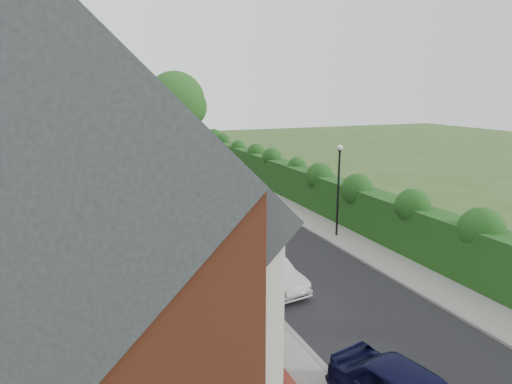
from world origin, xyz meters
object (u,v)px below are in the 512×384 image
Objects in this scene: horse at (236,208)px; car_silver_b at (221,232)px; lamppost at (339,179)px; car_red at (169,186)px; car_white at (206,219)px; car_green at (181,192)px; car_silver_a at (270,273)px; car_grey at (159,163)px; car_black at (149,155)px; car_beige at (164,172)px; horse_cart at (224,195)px.

car_silver_b is at bearing 65.20° from horse.
lamppost reaches higher than car_red.
lamppost is 1.33× the size of car_red.
car_green is at bearing 89.67° from car_white.
car_white is (-0.28, 8.47, 0.07)m from car_silver_a.
car_silver_a reaches higher than car_red.
lamppost is 1.16× the size of car_grey.
car_green is 19.79m from car_black.
car_green reaches higher than car_beige.
car_white is 1.28× the size of car_red.
car_red is at bearing 107.97° from car_green.
lamppost reaches higher than car_beige.
horse_cart is (1.52, -12.51, 0.45)m from car_beige.
car_red is 9.43m from horse.
car_beige is (0.46, 24.40, 0.07)m from car_silver_a.
car_green is 1.00× the size of car_black.
car_black is (0.51, 11.20, 0.07)m from car_beige.
car_white is (-6.38, 3.87, -2.58)m from lamppost.
car_black is at bearing 99.41° from lamppost.
car_white is 22.21m from car_grey.
car_silver_a is 30.66m from car_grey.
car_silver_a is 0.86× the size of car_green.
lamppost reaches higher than horse.
car_green is 2.20× the size of horse.
car_silver_b is 4.64m from horse.
car_black is at bearing 78.52° from car_silver_a.
car_green is 4.45m from horse_cart.
horse_cart reaches higher than car_silver_b.
car_green is (0.25, 10.23, 0.01)m from car_silver_b.
car_beige is (0.75, 18.80, -0.05)m from car_silver_b.
car_white is 2.55m from horse.
lamppost is 26.65m from car_grey.
horse_cart is at bearing -77.24° from car_beige.
lamppost is at bearing -5.16° from car_silver_b.
car_silver_a is at bearing -85.25° from car_beige.
horse_cart is at bearing -49.73° from car_green.
car_green is at bearing 117.16° from horse_cart.
car_white reaches higher than car_red.
lamppost is at bearing -68.26° from car_beige.
car_red is 1.86× the size of horse.
lamppost reaches higher than car_white.
car_black is (1.26, 30.00, 0.01)m from car_silver_b.
lamppost is 2.48× the size of horse.
car_silver_b is 1.25× the size of car_grey.
horse_cart is (0.87, -18.75, 0.53)m from car_grey.
car_grey is at bearing 90.54° from car_silver_b.
car_beige is 14.83m from horse.
car_black reaches higher than car_silver_b.
car_silver_a is 0.79× the size of car_white.
car_black reaches higher than car_green.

